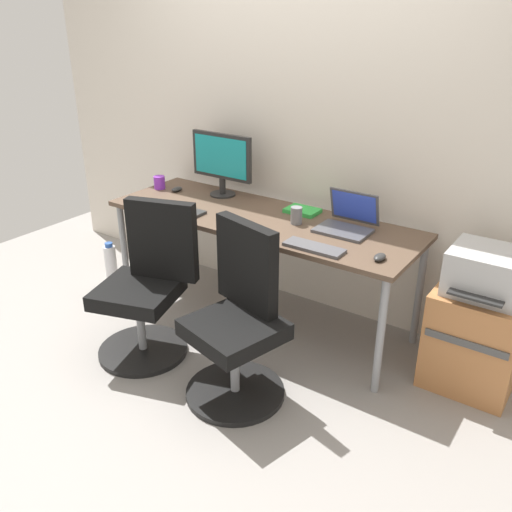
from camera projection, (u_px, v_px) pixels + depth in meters
The scene contains 17 objects.
ground_plane at pixel (260, 317), 3.75m from camera, with size 5.28×5.28×0.00m, color gray.
back_wall at pixel (298, 115), 3.53m from camera, with size 4.40×0.04×2.60m, color silver.
desk at pixel (260, 225), 3.47m from camera, with size 2.04×0.69×0.73m.
office_chair_left at pixel (147, 288), 3.23m from camera, with size 0.55×0.55×0.94m.
office_chair_right at pixel (239, 322), 2.88m from camera, with size 0.54×0.54×0.94m.
side_cabinet at pixel (475, 338), 2.99m from camera, with size 0.47×0.44×0.57m.
printer at pixel (487, 272), 2.83m from camera, with size 0.38×0.40×0.24m.
water_bottle_on_floor at pixel (111, 263), 4.20m from camera, with size 0.09×0.09×0.31m.
desktop_monitor at pixel (222, 160), 3.74m from camera, with size 0.48×0.18×0.43m.
open_laptop at pixel (348, 221), 3.23m from camera, with size 0.31×0.28×0.22m.
keyboard_by_monitor at pixel (181, 210), 3.53m from camera, with size 0.34×0.12×0.02m, color #2D2D2D.
keyboard_by_laptop at pixel (314, 247), 2.98m from camera, with size 0.34×0.12×0.02m, color #515156.
mouse_by_monitor at pixel (177, 189), 3.91m from camera, with size 0.06×0.10×0.03m, color #2D2D2D.
mouse_by_laptop at pixel (380, 257), 2.85m from camera, with size 0.06×0.10×0.03m, color #2D2D2D.
coffee_mug at pixel (159, 182), 3.96m from camera, with size 0.08×0.08×0.09m, color purple.
pen_cup at pixel (296, 215), 3.31m from camera, with size 0.07×0.07×0.10m, color slate.
notebook at pixel (302, 211), 3.51m from camera, with size 0.21×0.15×0.03m, color green.
Camera 1 is at (1.82, -2.68, 1.94)m, focal length 38.43 mm.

